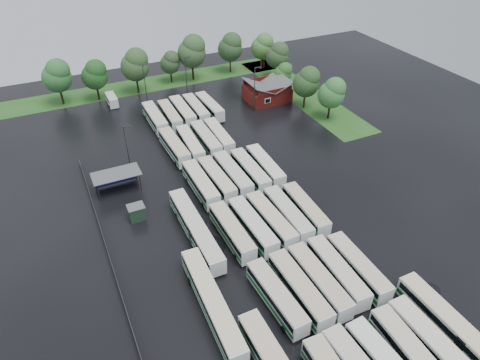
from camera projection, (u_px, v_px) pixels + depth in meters
name	position (u px, v px, depth m)	size (l,w,h in m)	color
ground	(262.00, 237.00, 66.12)	(160.00, 160.00, 0.00)	black
brick_building	(267.00, 93.00, 104.68)	(10.07, 8.60, 5.39)	maroon
wash_shed	(116.00, 175.00, 74.48)	(8.20, 4.20, 3.58)	#2D2D30
utility_hut	(137.00, 212.00, 68.91)	(2.70, 2.20, 2.62)	black
grass_strip_north	(155.00, 83.00, 114.21)	(80.00, 10.00, 0.01)	#235119
grass_strip_east	(301.00, 93.00, 109.29)	(10.00, 50.00, 0.01)	#235119
west_fence	(106.00, 245.00, 63.87)	(0.10, 50.00, 1.20)	#2D2D30
bus_r0c3	(411.00, 355.00, 48.06)	(3.04, 12.01, 3.32)	silver
bus_r0c4	(432.00, 345.00, 49.02)	(2.76, 12.32, 3.42)	silver
bus_r1c0	(277.00, 297.00, 54.64)	(2.94, 11.72, 3.24)	silver
bus_r1c1	(299.00, 289.00, 55.55)	(2.69, 12.27, 3.41)	silver
bus_r1c2	(318.00, 281.00, 56.70)	(2.61, 12.19, 3.39)	silver
bus_r1c3	(337.00, 272.00, 57.97)	(2.98, 12.12, 3.35)	silver
bus_r1c4	(358.00, 267.00, 58.75)	(2.69, 11.79, 3.27)	silver
bus_r2c0	(232.00, 232.00, 64.51)	(2.62, 11.94, 3.32)	silver
bus_r2c1	(252.00, 226.00, 65.43)	(2.83, 12.24, 3.39)	silver
bus_r2c2	(271.00, 220.00, 66.55)	(2.91, 12.21, 3.38)	silver
bus_r2c3	(287.00, 214.00, 67.65)	(2.83, 12.22, 3.39)	silver
bus_r2c4	(305.00, 209.00, 68.84)	(2.99, 11.74, 3.24)	silver
bus_r3c0	(201.00, 184.00, 74.24)	(2.62, 12.12, 3.37)	silver
bus_r3c1	(217.00, 179.00, 75.47)	(2.78, 11.93, 3.31)	silver
bus_r3c2	(232.00, 174.00, 76.57)	(2.64, 12.27, 3.41)	silver
bus_r3c3	(250.00, 171.00, 77.52)	(2.63, 12.09, 3.36)	silver
bus_r3c4	(265.00, 166.00, 78.79)	(2.98, 11.99, 3.31)	silver
bus_r4c0	(174.00, 147.00, 84.32)	(2.88, 12.14, 3.36)	silver
bus_r4c1	(190.00, 144.00, 85.15)	(3.05, 11.99, 3.31)	silver
bus_r4c2	(206.00, 139.00, 86.63)	(2.77, 12.12, 3.36)	silver
bus_r4c3	(219.00, 136.00, 87.76)	(2.93, 11.93, 3.30)	silver
bus_r5c0	(155.00, 118.00, 94.10)	(2.65, 12.22, 3.40)	silver
bus_r5c1	(170.00, 115.00, 95.33)	(2.72, 11.70, 3.24)	silver
bus_r5c2	(183.00, 112.00, 96.64)	(2.77, 12.22, 3.39)	silver
bus_r5c3	(196.00, 109.00, 97.82)	(2.70, 11.91, 3.31)	silver
bus_r5c4	(210.00, 107.00, 98.89)	(2.79, 11.75, 3.25)	silver
artic_bus_west_b	(196.00, 229.00, 64.90)	(2.58, 17.96, 3.33)	silver
artic_bus_west_c	(212.00, 303.00, 53.87)	(3.02, 17.64, 3.26)	silver
artic_bus_east	(460.00, 336.00, 49.97)	(2.67, 18.08, 3.35)	silver
minibus	(112.00, 100.00, 102.90)	(2.15, 5.60, 2.44)	silver
tree_north_0	(57.00, 75.00, 99.86)	(6.82, 6.82, 11.29)	black
tree_north_1	(95.00, 74.00, 102.16)	(6.18, 6.18, 10.24)	black
tree_north_2	(135.00, 64.00, 105.05)	(7.01, 7.01, 11.61)	black
tree_north_3	(170.00, 62.00, 111.72)	(5.17, 5.17, 8.55)	black
tree_north_4	(192.00, 51.00, 111.65)	(7.43, 7.43, 12.30)	black
tree_north_5	(231.00, 47.00, 116.58)	(6.69, 6.69, 11.08)	black
tree_north_6	(263.00, 46.00, 118.72)	(6.20, 6.20, 10.27)	#3B2718
tree_east_0	(332.00, 93.00, 94.21)	(5.97, 5.97, 9.89)	black
tree_east_1	(307.00, 82.00, 98.63)	(6.18, 6.18, 10.24)	#31210F
tree_east_2	(283.00, 73.00, 107.30)	(4.59, 4.58, 7.59)	#3B2113
tree_east_3	(278.00, 55.00, 113.51)	(5.99, 5.99, 9.93)	black
tree_east_4	(265.00, 50.00, 120.31)	(4.94, 4.94, 8.18)	#3B2414
lamp_post_ne	(255.00, 86.00, 97.32)	(1.65, 0.32, 10.71)	#2D2D30
lamp_post_nw	(128.00, 147.00, 76.91)	(1.52, 0.30, 9.85)	#2D2D30
lamp_post_back_w	(145.00, 81.00, 101.71)	(1.46, 0.29, 9.51)	#2D2D30
lamp_post_back_e	(186.00, 73.00, 105.87)	(1.45, 0.28, 9.40)	#2D2D30
puddle_0	(316.00, 353.00, 50.17)	(5.07, 5.07, 0.01)	black
puddle_1	(408.00, 312.00, 54.87)	(3.42, 3.42, 0.01)	black
puddle_2	(209.00, 247.00, 64.39)	(5.15, 5.15, 0.01)	black
puddle_3	(301.00, 233.00, 66.96)	(3.98, 3.98, 0.01)	black
puddle_4	(432.00, 289.00, 57.89)	(2.32, 2.32, 0.01)	black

